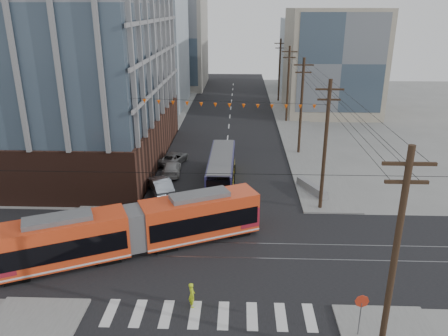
% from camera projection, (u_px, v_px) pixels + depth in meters
% --- Properties ---
extents(ground, '(160.00, 160.00, 0.00)m').
position_uv_depth(ground, '(212.00, 283.00, 27.20)').
color(ground, slate).
extents(office_building, '(30.00, 25.00, 28.60)m').
position_uv_depth(office_building, '(10.00, 26.00, 44.54)').
color(office_building, '#381E16').
rests_on(office_building, ground).
extents(bg_bldg_nw_near, '(18.00, 16.00, 18.00)m').
position_uv_depth(bg_bldg_nw_near, '(130.00, 52.00, 73.38)').
color(bg_bldg_nw_near, '#8C99A5').
rests_on(bg_bldg_nw_near, ground).
extents(bg_bldg_ne_near, '(14.00, 14.00, 16.00)m').
position_uv_depth(bg_bldg_ne_near, '(332.00, 62.00, 68.83)').
color(bg_bldg_ne_near, gray).
rests_on(bg_bldg_ne_near, ground).
extents(bg_bldg_nw_far, '(16.00, 18.00, 20.00)m').
position_uv_depth(bg_bldg_nw_far, '(167.00, 38.00, 91.67)').
color(bg_bldg_nw_far, gray).
rests_on(bg_bldg_nw_far, ground).
extents(bg_bldg_ne_far, '(16.00, 16.00, 14.00)m').
position_uv_depth(bg_bldg_ne_far, '(322.00, 55.00, 87.84)').
color(bg_bldg_ne_far, '#8C99A5').
rests_on(bg_bldg_ne_far, ground).
extents(utility_pole_near, '(0.30, 0.30, 11.00)m').
position_uv_depth(utility_pole_near, '(394.00, 263.00, 19.36)').
color(utility_pole_near, black).
rests_on(utility_pole_near, ground).
extents(utility_pole_far, '(0.30, 0.30, 11.00)m').
position_uv_depth(utility_pole_far, '(279.00, 71.00, 77.45)').
color(utility_pole_far, black).
rests_on(utility_pole_far, ground).
extents(streetcar, '(17.53, 9.94, 3.50)m').
position_uv_depth(streetcar, '(135.00, 229.00, 30.18)').
color(streetcar, red).
rests_on(streetcar, ground).
extents(city_bus, '(2.44, 10.80, 3.06)m').
position_uv_depth(city_bus, '(221.00, 170.00, 41.75)').
color(city_bus, '#252250').
rests_on(city_bus, ground).
extents(parked_car_silver, '(3.34, 5.01, 1.56)m').
position_uv_depth(parked_car_silver, '(161.00, 186.00, 39.99)').
color(parked_car_silver, '#A5B0BC').
rests_on(parked_car_silver, ground).
extents(parked_car_white, '(2.09, 4.50, 1.27)m').
position_uv_depth(parked_car_white, '(172.00, 168.00, 44.67)').
color(parked_car_white, '#B4B4B4').
rests_on(parked_car_white, ground).
extents(parked_car_grey, '(3.25, 4.95, 1.27)m').
position_uv_depth(parked_car_grey, '(174.00, 158.00, 47.71)').
color(parked_car_grey, slate).
rests_on(parked_car_grey, ground).
extents(pedestrian, '(0.53, 0.65, 1.55)m').
position_uv_depth(pedestrian, '(192.00, 295.00, 24.85)').
color(pedestrian, '#BEDE1C').
rests_on(pedestrian, ground).
extents(stop_sign, '(0.76, 0.76, 2.40)m').
position_uv_depth(stop_sign, '(360.00, 318.00, 22.40)').
color(stop_sign, red).
rests_on(stop_sign, ground).
extents(jersey_barrier, '(2.66, 4.28, 0.85)m').
position_uv_depth(jersey_barrier, '(312.00, 188.00, 40.29)').
color(jersey_barrier, gray).
rests_on(jersey_barrier, ground).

